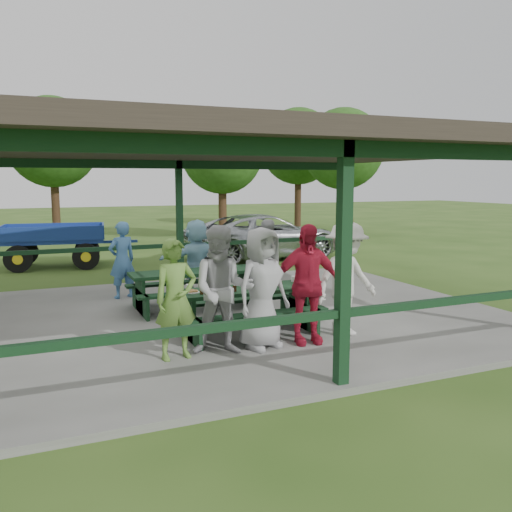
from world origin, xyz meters
name	(u,v)px	position (x,y,z in m)	size (l,w,h in m)	color
ground	(234,319)	(0.00, 0.00, 0.00)	(90.00, 90.00, 0.00)	#2E4F18
concrete_slab	(234,317)	(0.00, 0.00, 0.05)	(10.00, 8.00, 0.10)	slate
pavilion_structure	(233,150)	(0.00, 0.00, 3.17)	(10.60, 8.60, 3.24)	black
picnic_table_near	(246,305)	(-0.24, -1.20, 0.57)	(2.36, 1.39, 0.75)	black
picnic_table_far	(195,284)	(-0.52, 0.80, 0.57)	(2.54, 1.39, 0.75)	black
table_setting	(249,285)	(-0.16, -1.16, 0.88)	(2.19, 0.45, 0.10)	white
contestant_green	(176,299)	(-1.65, -2.06, 0.96)	(0.63, 0.41, 1.72)	olive
contestant_grey_left	(223,290)	(-0.96, -2.10, 1.05)	(0.92, 0.72, 1.89)	#9B9B9E
contestant_grey_mid	(262,288)	(-0.32, -2.07, 1.02)	(0.90, 0.59, 1.84)	#98989B
contestant_red	(306,284)	(0.40, -2.12, 1.04)	(1.10, 0.46, 1.87)	#AF1931
contestant_white_fedora	(346,279)	(1.20, -2.01, 1.04)	(1.30, 0.88, 1.92)	silver
spectator_lblue	(196,259)	(-0.24, 1.58, 0.96)	(1.59, 0.51, 1.71)	#85B7CD
spectator_blue	(122,260)	(-1.69, 2.31, 0.93)	(0.60, 0.40, 1.66)	teal
spectator_grey	(266,256)	(1.44, 1.72, 0.92)	(0.80, 0.62, 1.65)	#9A9B9D
pickup_truck	(265,236)	(3.83, 7.17, 0.74)	(2.47, 5.36, 1.49)	silver
farm_trailer	(54,245)	(-2.78, 7.94, 0.69)	(4.00, 2.05, 1.39)	navy
tree_left	(52,142)	(-2.26, 16.78, 4.27)	(4.04, 4.04, 6.31)	#302213
tree_mid	(222,153)	(4.46, 13.14, 3.76)	(3.56, 3.56, 5.56)	#302213
tree_right	(343,149)	(10.48, 12.97, 4.06)	(3.84, 3.84, 5.99)	#302213
tree_far_right	(298,147)	(10.44, 17.49, 4.42)	(4.17, 4.17, 6.52)	#302213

